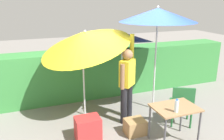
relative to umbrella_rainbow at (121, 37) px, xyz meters
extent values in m
plane|color=gray|center=(-0.51, -1.03, -1.67)|extent=(24.00, 24.00, 0.00)
cube|color=#38843D|center=(-0.51, 0.62, -1.03)|extent=(8.00, 0.70, 1.28)
cylinder|color=silver|center=(0.03, -0.01, -0.90)|extent=(0.04, 0.04, 1.54)
cone|color=#19234C|center=(0.00, 0.00, 0.00)|extent=(1.59, 1.59, 0.65)
sphere|color=silver|center=(-0.03, 0.01, 0.16)|extent=(0.05, 0.05, 0.05)
cylinder|color=silver|center=(-1.09, -0.49, -0.87)|extent=(0.04, 0.04, 1.60)
cone|color=yellow|center=(-1.07, -0.53, 0.09)|extent=(2.01, 1.95, 1.08)
sphere|color=silver|center=(-1.05, -0.58, 0.27)|extent=(0.05, 0.05, 0.05)
cylinder|color=silver|center=(0.56, -0.72, -0.63)|extent=(0.04, 0.04, 2.09)
cone|color=blue|center=(0.56, -0.72, 0.57)|extent=(1.71, 1.71, 0.32)
sphere|color=silver|center=(0.56, -0.72, 0.74)|extent=(0.05, 0.05, 0.05)
cylinder|color=black|center=(-0.18, -0.93, -1.26)|extent=(0.14, 0.14, 0.82)
cylinder|color=black|center=(-0.39, -1.12, -1.26)|extent=(0.14, 0.14, 0.82)
cube|color=yellow|center=(-0.29, -1.03, -0.57)|extent=(0.42, 0.40, 0.56)
sphere|color=#8C6647|center=(-0.29, -1.03, -0.18)|extent=(0.22, 0.22, 0.22)
cylinder|color=yellow|center=(-0.11, -0.87, -0.07)|extent=(0.13, 0.13, 0.56)
cylinder|color=#8C6647|center=(-0.46, -1.18, -0.59)|extent=(0.13, 0.13, 0.52)
cylinder|color=#236633|center=(1.00, -1.48, -1.45)|extent=(0.04, 0.04, 0.44)
cylinder|color=#236633|center=(0.67, -1.30, -1.45)|extent=(0.04, 0.04, 0.44)
cylinder|color=#236633|center=(0.82, -1.81, -1.45)|extent=(0.04, 0.04, 0.44)
cylinder|color=#236633|center=(0.49, -1.63, -1.45)|extent=(0.04, 0.04, 0.44)
cube|color=#236633|center=(0.74, -1.55, -1.21)|extent=(0.60, 0.60, 0.05)
cube|color=#236633|center=(0.65, -1.73, -0.98)|extent=(0.41, 0.25, 0.40)
cube|color=red|center=(-1.27, -1.45, -1.45)|extent=(0.47, 0.35, 0.45)
cube|color=#9E7A4C|center=(-0.35, -1.59, -1.52)|extent=(0.39, 0.33, 0.30)
cylinder|color=#4C4C51|center=(0.55, -1.83, -1.33)|extent=(0.04, 0.04, 0.69)
cylinder|color=#4C4C51|center=(-0.17, -1.83, -1.33)|extent=(0.04, 0.04, 0.69)
cylinder|color=#4C4C51|center=(0.55, -2.35, -1.33)|extent=(0.04, 0.04, 0.69)
cylinder|color=#4C4C51|center=(-0.17, -2.35, -1.33)|extent=(0.04, 0.04, 0.69)
cube|color=#99724C|center=(0.19, -2.09, -0.97)|extent=(0.80, 0.60, 0.03)
cylinder|color=silver|center=(0.08, -2.27, -0.84)|extent=(0.07, 0.07, 0.22)
cylinder|color=#2D60B7|center=(0.08, -2.27, -0.72)|extent=(0.04, 0.04, 0.02)
camera|label=1|loc=(-2.24, -5.30, 0.93)|focal=37.80mm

